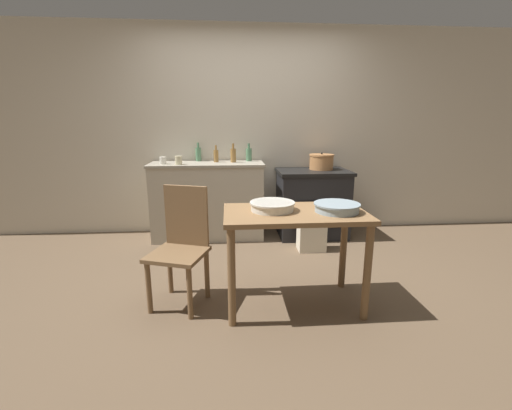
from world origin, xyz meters
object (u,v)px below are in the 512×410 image
(work_table, at_px, (295,228))
(mixing_bowl_small, at_px, (337,207))
(bottle_mid_left, at_px, (233,155))
(chair, at_px, (182,243))
(bottle_left, at_px, (198,154))
(bottle_far_left, at_px, (216,156))
(cup_center, at_px, (178,160))
(stove, at_px, (312,203))
(stock_pot, at_px, (321,162))
(cup_center_right, at_px, (163,160))
(flour_sack, at_px, (311,235))
(mixing_bowl_large, at_px, (272,206))
(bottle_center_left, at_px, (249,154))

(work_table, xyz_separation_m, mixing_bowl_small, (0.31, -0.04, 0.16))
(bottle_mid_left, bearing_deg, chair, -105.25)
(chair, relative_size, bottle_left, 4.05)
(bottle_far_left, relative_size, bottle_left, 0.90)
(mixing_bowl_small, distance_m, cup_center, 2.10)
(stove, xyz_separation_m, cup_center, (-1.61, -0.11, 0.56))
(stock_pot, distance_m, cup_center_right, 1.91)
(chair, xyz_separation_m, stock_pot, (1.53, 1.60, 0.44))
(chair, distance_m, cup_center, 1.52)
(chair, relative_size, cup_center, 9.45)
(work_table, bearing_deg, mixing_bowl_small, -6.58)
(chair, bearing_deg, mixing_bowl_small, 10.58)
(work_table, distance_m, chair, 0.89)
(flour_sack, relative_size, cup_center_right, 4.09)
(work_table, distance_m, bottle_mid_left, 1.83)
(flour_sack, xyz_separation_m, mixing_bowl_large, (-0.59, -1.10, 0.63))
(mixing_bowl_small, bearing_deg, bottle_mid_left, 112.46)
(stove, bearing_deg, bottle_far_left, 175.20)
(mixing_bowl_small, relative_size, bottle_mid_left, 1.50)
(work_table, distance_m, flour_sack, 1.30)
(bottle_far_left, distance_m, cup_center_right, 0.63)
(stove, height_order, work_table, stove)
(chair, xyz_separation_m, bottle_left, (0.01, 1.77, 0.53))
(bottle_center_left, height_order, cup_center_right, bottle_center_left)
(bottle_center_left, bearing_deg, cup_center, -160.69)
(chair, height_order, cup_center, cup_center)
(work_table, relative_size, cup_center, 10.84)
(bottle_mid_left, bearing_deg, stock_pot, -0.46)
(bottle_far_left, bearing_deg, bottle_mid_left, -9.95)
(stove, height_order, bottle_center_left, bottle_center_left)
(stove, relative_size, cup_center, 8.91)
(chair, height_order, stock_pot, stock_pot)
(mixing_bowl_large, height_order, bottle_center_left, bottle_center_left)
(work_table, bearing_deg, bottle_mid_left, 103.81)
(stove, bearing_deg, cup_center_right, -178.39)
(stock_pot, distance_m, bottle_left, 1.53)
(bottle_far_left, relative_size, cup_center, 2.09)
(chair, xyz_separation_m, bottle_mid_left, (0.44, 1.60, 0.53))
(flour_sack, bearing_deg, chair, -141.95)
(work_table, distance_m, stock_pot, 1.87)
(stock_pot, bearing_deg, bottle_far_left, 178.00)
(cup_center, bearing_deg, mixing_bowl_small, -49.50)
(bottle_mid_left, bearing_deg, cup_center_right, -172.12)
(chair, height_order, mixing_bowl_small, chair)
(stove, height_order, chair, chair)
(work_table, xyz_separation_m, bottle_mid_left, (-0.43, 1.73, 0.38))
(chair, distance_m, bottle_mid_left, 1.75)
(mixing_bowl_small, relative_size, cup_center, 3.48)
(chair, bearing_deg, cup_center_right, 122.97)
(mixing_bowl_small, xyz_separation_m, bottle_far_left, (-0.94, 1.81, 0.21))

